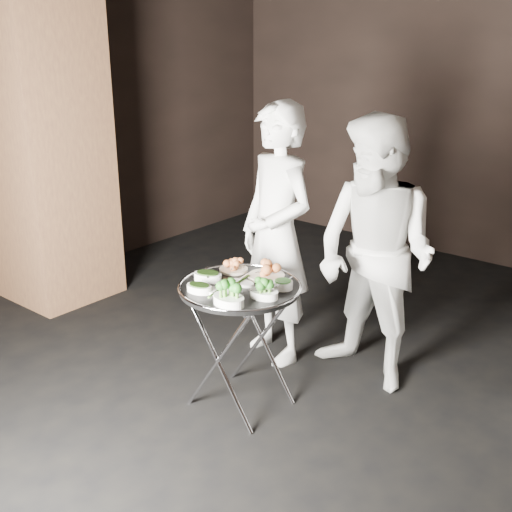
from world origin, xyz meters
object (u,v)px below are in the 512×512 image
Objects in this scene: waiter_left at (277,235)px; waiter_right at (375,255)px; serving_tray at (240,287)px; tray_stand at (240,341)px.

waiter_left is 1.02× the size of waiter_right.
tray_stand is at bearing 0.00° from serving_tray.
tray_stand is 1.07× the size of serving_tray.
waiter_right is at bearing 59.27° from serving_tray.
serving_tray is at bearing -111.85° from waiter_right.
serving_tray reaches higher than tray_stand.
serving_tray is at bearing 180.00° from tray_stand.
tray_stand is 0.43× the size of waiter_left.
waiter_left is at bearing 109.69° from tray_stand.
serving_tray is 0.42× the size of waiter_right.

